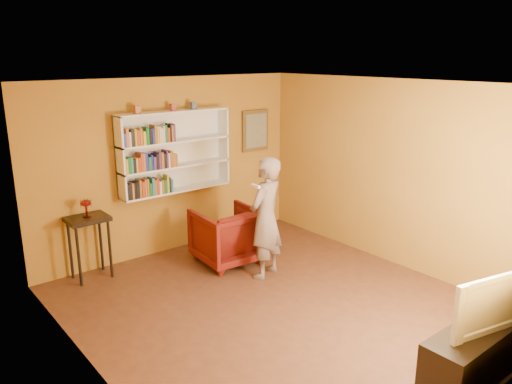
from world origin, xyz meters
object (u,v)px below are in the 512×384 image
person (266,218)px  television (485,300)px  armchair (227,236)px  tv_cabinet (479,351)px  console_table (88,228)px  bookshelf (173,151)px  ruby_lustre (86,205)px

person → television: bearing=72.4°
armchair → tv_cabinet: armchair is taller
console_table → person: (1.93, -1.47, 0.11)m
tv_cabinet → television: 0.54m
tv_cabinet → television: television is taller
console_table → television: size_ratio=0.89×
bookshelf → person: bookshelf is taller
armchair → television: size_ratio=0.91×
console_table → person: bearing=-37.4°
person → television: person is taller
television → person: bearing=105.9°
person → tv_cabinet: person is taller
ruby_lustre → television: (2.07, -4.50, -0.27)m
ruby_lustre → television: bearing=-65.3°
tv_cabinet → ruby_lustre: bearing=114.7°
console_table → television: 4.96m
armchair → person: person is taller
bookshelf → tv_cabinet: bearing=-82.5°
armchair → tv_cabinet: size_ratio=0.63×
bookshelf → tv_cabinet: (0.61, -4.66, -1.34)m
armchair → tv_cabinet: (0.27, -3.75, -0.16)m
television → armchair: bearing=107.3°
television → tv_cabinet: bearing=0.0°
ruby_lustre → armchair: 2.05m
person → television: (0.15, -3.03, -0.05)m
armchair → person: bearing=104.5°
console_table → ruby_lustre: ruby_lustre is taller
television → bookshelf: bearing=110.6°
ruby_lustre → television: size_ratio=0.24×
bookshelf → tv_cabinet: size_ratio=1.25×
ruby_lustre → console_table: bearing=-58.0°
armchair → person: size_ratio=0.53×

